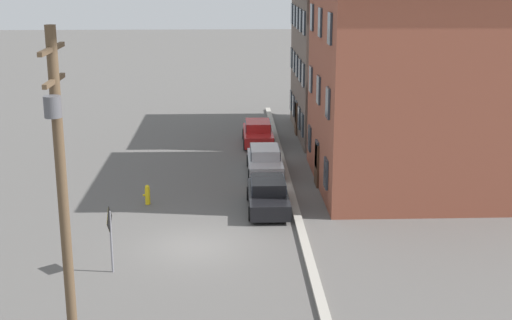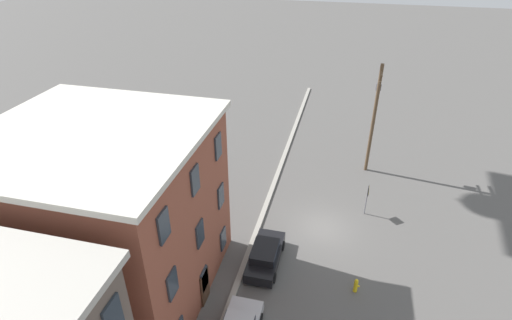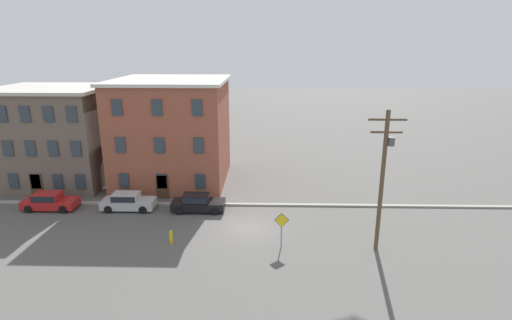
% 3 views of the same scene
% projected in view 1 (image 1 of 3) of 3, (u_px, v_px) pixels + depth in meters
% --- Properties ---
extents(ground_plane, '(200.00, 200.00, 0.00)m').
position_uv_depth(ground_plane, '(194.00, 246.00, 28.84)').
color(ground_plane, '#565451').
extents(kerb_strip, '(56.00, 0.36, 0.16)m').
position_uv_depth(kerb_strip, '(305.00, 243.00, 28.98)').
color(kerb_strip, '#9E998E').
rests_on(kerb_strip, ground_plane).
extents(apartment_corner, '(10.73, 9.52, 9.53)m').
position_uv_depth(apartment_corner, '(366.00, 63.00, 46.83)').
color(apartment_corner, '#66564C').
rests_on(apartment_corner, ground_plane).
extents(apartment_midblock, '(10.87, 11.08, 10.27)m').
position_uv_depth(apartment_midblock, '(425.00, 86.00, 35.65)').
color(apartment_midblock, brown).
rests_on(apartment_midblock, ground_plane).
extents(car_red, '(4.40, 1.92, 1.43)m').
position_uv_depth(car_red, '(258.00, 132.00, 45.18)').
color(car_red, '#B21E1E').
rests_on(car_red, ground_plane).
extents(car_silver, '(4.40, 1.92, 1.43)m').
position_uv_depth(car_silver, '(265.00, 160.00, 38.77)').
color(car_silver, '#B7B7BC').
rests_on(car_silver, ground_plane).
extents(car_black, '(4.40, 1.92, 1.43)m').
position_uv_depth(car_black, '(268.00, 194.00, 33.02)').
color(car_black, black).
rests_on(car_black, ground_plane).
extents(caution_sign, '(1.03, 0.08, 2.57)m').
position_uv_depth(caution_sign, '(110.00, 228.00, 25.98)').
color(caution_sign, slate).
rests_on(caution_sign, ground_plane).
extents(utility_pole, '(2.40, 0.44, 9.58)m').
position_uv_depth(utility_pole, '(62.00, 187.00, 18.72)').
color(utility_pole, brown).
rests_on(utility_pole, ground_plane).
extents(fire_hydrant, '(0.24, 0.34, 0.96)m').
position_uv_depth(fire_hydrant, '(147.00, 194.00, 33.79)').
color(fire_hydrant, yellow).
rests_on(fire_hydrant, ground_plane).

